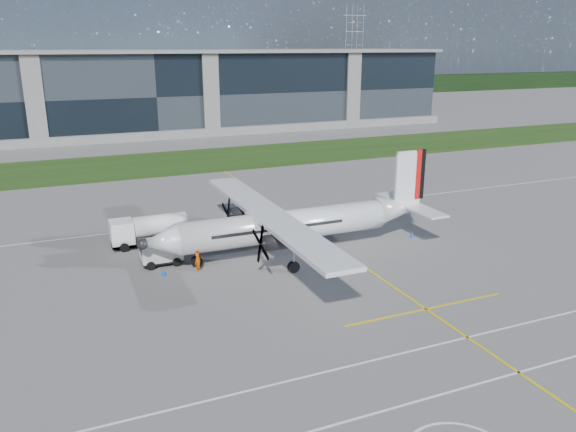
{
  "coord_description": "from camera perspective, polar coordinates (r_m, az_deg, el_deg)",
  "views": [
    {
      "loc": [
        -18.2,
        -32.96,
        16.45
      ],
      "look_at": [
        -1.28,
        6.92,
        3.22
      ],
      "focal_mm": 35.0,
      "sensor_mm": 36.0,
      "label": 1
    }
  ],
  "objects": [
    {
      "name": "ground",
      "position": [
        76.97,
        -8.8,
        4.44
      ],
      "size": [
        400.0,
        400.0,
        0.0
      ],
      "primitive_type": "plane",
      "color": "#5E5C59",
      "rests_on": "ground"
    },
    {
      "name": "safety_cone_stbdwing",
      "position": [
        58.24,
        -6.14,
        0.73
      ],
      "size": [
        0.36,
        0.36,
        0.5
      ],
      "primitive_type": "cone",
      "color": "blue",
      "rests_on": "ground"
    },
    {
      "name": "tree_line",
      "position": [
        174.43,
        -17.31,
        11.81
      ],
      "size": [
        400.0,
        6.0,
        6.0
      ],
      "primitive_type": "cube",
      "color": "black",
      "rests_on": "ground"
    },
    {
      "name": "white_lane_line",
      "position": [
        31.0,
        18.29,
        -16.02
      ],
      "size": [
        90.0,
        0.15,
        0.01
      ],
      "primitive_type": "cube",
      "color": "white",
      "rests_on": "ground"
    },
    {
      "name": "yellow_taxiway_centerline",
      "position": [
        50.64,
        3.1,
        -1.99
      ],
      "size": [
        0.2,
        70.0,
        0.01
      ],
      "primitive_type": "cube",
      "color": "yellow",
      "rests_on": "ground"
    },
    {
      "name": "safety_cone_nose_stbd",
      "position": [
        45.51,
        -14.17,
        -4.41
      ],
      "size": [
        0.36,
        0.36,
        0.5
      ],
      "primitive_type": "cone",
      "color": "blue",
      "rests_on": "ground"
    },
    {
      "name": "safety_cone_tail",
      "position": [
        51.23,
        12.51,
        -1.87
      ],
      "size": [
        0.36,
        0.36,
        0.5
      ],
      "primitive_type": "cone",
      "color": "blue",
      "rests_on": "ground"
    },
    {
      "name": "ground_crew_person",
      "position": [
        42.97,
        -9.18,
        -4.23
      ],
      "size": [
        0.76,
        0.96,
        2.13
      ],
      "primitive_type": "imported",
      "rotation": [
        0.0,
        0.0,
        1.75
      ],
      "color": "#F25907",
      "rests_on": "ground"
    },
    {
      "name": "terminal_building",
      "position": [
        114.76,
        -14.11,
        12.01
      ],
      "size": [
        120.0,
        20.0,
        15.0
      ],
      "primitive_type": "cube",
      "color": "black",
      "rests_on": "ground"
    },
    {
      "name": "grass_strip",
      "position": [
        84.59,
        -10.17,
        5.51
      ],
      "size": [
        400.0,
        18.0,
        0.04
      ],
      "primitive_type": "cube",
      "color": "#1E3C10",
      "rests_on": "ground"
    },
    {
      "name": "turboprop_aircraft",
      "position": [
        45.45,
        0.72,
        0.92
      ],
      "size": [
        24.93,
        25.85,
        7.76
      ],
      "primitive_type": null,
      "color": "white",
      "rests_on": "ground"
    },
    {
      "name": "fuel_tanker_truck",
      "position": [
        49.34,
        -14.46,
        -1.49
      ],
      "size": [
        6.81,
        2.21,
        2.55
      ],
      "primitive_type": null,
      "color": "white",
      "rests_on": "ground"
    },
    {
      "name": "pylon_east",
      "position": [
        210.06,
        6.71,
        16.48
      ],
      "size": [
        9.0,
        4.6,
        30.0
      ],
      "primitive_type": null,
      "color": "gray",
      "rests_on": "ground"
    },
    {
      "name": "baggage_tug",
      "position": [
        44.9,
        -12.76,
        -3.59
      ],
      "size": [
        3.33,
        2.0,
        2.0
      ],
      "primitive_type": null,
      "color": "silver",
      "rests_on": "ground"
    },
    {
      "name": "safety_cone_nose_port",
      "position": [
        42.94,
        -12.51,
        -5.61
      ],
      "size": [
        0.36,
        0.36,
        0.5
      ],
      "primitive_type": "cone",
      "color": "blue",
      "rests_on": "ground"
    }
  ]
}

